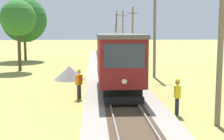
{
  "coord_description": "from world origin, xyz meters",
  "views": [
    {
      "loc": [
        -1.59,
        2.34,
        4.07
      ],
      "look_at": [
        -0.26,
        23.57,
        1.28
      ],
      "focal_mm": 49.09,
      "sensor_mm": 36.0,
      "label": 1
    }
  ],
  "objects_px": {
    "tree_left_far": "(24,20)",
    "tree_horizon": "(18,18)",
    "utility_pole_mid": "(155,27)",
    "red_tram": "(118,60)",
    "utility_pole_distant": "(123,31)",
    "gravel_pile": "(69,73)",
    "utility_pole_far": "(132,33)",
    "utility_pole_horizon": "(117,29)",
    "second_worker": "(79,82)",
    "track_worker": "(177,95)",
    "utility_pole_near_tram": "(221,23)"
  },
  "relations": [
    {
      "from": "second_worker",
      "to": "tree_horizon",
      "type": "bearing_deg",
      "value": 150.04
    },
    {
      "from": "second_worker",
      "to": "red_tram",
      "type": "bearing_deg",
      "value": 63.83
    },
    {
      "from": "tree_left_far",
      "to": "track_worker",
      "type": "bearing_deg",
      "value": -64.48
    },
    {
      "from": "utility_pole_near_tram",
      "to": "second_worker",
      "type": "xyz_separation_m",
      "value": [
        -6.13,
        5.56,
        -3.35
      ]
    },
    {
      "from": "utility_pole_far",
      "to": "tree_left_far",
      "type": "relative_size",
      "value": 0.85
    },
    {
      "from": "utility_pole_mid",
      "to": "second_worker",
      "type": "height_order",
      "value": "utility_pole_mid"
    },
    {
      "from": "gravel_pile",
      "to": "track_worker",
      "type": "relative_size",
      "value": 1.45
    },
    {
      "from": "utility_pole_horizon",
      "to": "utility_pole_near_tram",
      "type": "bearing_deg",
      "value": -90.0
    },
    {
      "from": "utility_pole_near_tram",
      "to": "utility_pole_mid",
      "type": "xyz_separation_m",
      "value": [
        -0.0,
        13.67,
        -0.01
      ]
    },
    {
      "from": "tree_horizon",
      "to": "utility_pole_distant",
      "type": "bearing_deg",
      "value": 61.16
    },
    {
      "from": "second_worker",
      "to": "utility_pole_near_tram",
      "type": "bearing_deg",
      "value": -8.51
    },
    {
      "from": "utility_pole_near_tram",
      "to": "second_worker",
      "type": "height_order",
      "value": "utility_pole_near_tram"
    },
    {
      "from": "utility_pole_far",
      "to": "utility_pole_distant",
      "type": "relative_size",
      "value": 0.96
    },
    {
      "from": "utility_pole_mid",
      "to": "red_tram",
      "type": "bearing_deg",
      "value": -118.89
    },
    {
      "from": "track_worker",
      "to": "tree_horizon",
      "type": "height_order",
      "value": "tree_horizon"
    },
    {
      "from": "utility_pole_mid",
      "to": "utility_pole_distant",
      "type": "distance_m",
      "value": 27.89
    },
    {
      "from": "track_worker",
      "to": "second_worker",
      "type": "relative_size",
      "value": 1.0
    },
    {
      "from": "gravel_pile",
      "to": "utility_pole_near_tram",
      "type": "bearing_deg",
      "value": -60.32
    },
    {
      "from": "utility_pole_distant",
      "to": "second_worker",
      "type": "xyz_separation_m",
      "value": [
        -6.13,
        -36.0,
        -2.82
      ]
    },
    {
      "from": "utility_pole_near_tram",
      "to": "utility_pole_distant",
      "type": "height_order",
      "value": "utility_pole_near_tram"
    },
    {
      "from": "utility_pole_far",
      "to": "track_worker",
      "type": "distance_m",
      "value": 26.78
    },
    {
      "from": "utility_pole_near_tram",
      "to": "track_worker",
      "type": "relative_size",
      "value": 4.75
    },
    {
      "from": "utility_pole_mid",
      "to": "second_worker",
      "type": "bearing_deg",
      "value": -127.07
    },
    {
      "from": "red_tram",
      "to": "track_worker",
      "type": "distance_m",
      "value": 5.91
    },
    {
      "from": "utility_pole_distant",
      "to": "utility_pole_horizon",
      "type": "bearing_deg",
      "value": 90.0
    },
    {
      "from": "utility_pole_far",
      "to": "track_worker",
      "type": "height_order",
      "value": "utility_pole_far"
    },
    {
      "from": "utility_pole_mid",
      "to": "utility_pole_distant",
      "type": "bearing_deg",
      "value": 90.0
    },
    {
      "from": "utility_pole_horizon",
      "to": "tree_horizon",
      "type": "distance_m",
      "value": 39.17
    },
    {
      "from": "utility_pole_distant",
      "to": "second_worker",
      "type": "relative_size",
      "value": 4.16
    },
    {
      "from": "gravel_pile",
      "to": "utility_pole_far",
      "type": "bearing_deg",
      "value": 65.17
    },
    {
      "from": "utility_pole_distant",
      "to": "utility_pole_horizon",
      "type": "relative_size",
      "value": 0.88
    },
    {
      "from": "utility_pole_distant",
      "to": "track_worker",
      "type": "xyz_separation_m",
      "value": [
        -1.28,
        -39.84,
        -2.82
      ]
    },
    {
      "from": "utility_pole_distant",
      "to": "tree_horizon",
      "type": "distance_m",
      "value": 26.2
    },
    {
      "from": "red_tram",
      "to": "utility_pole_distant",
      "type": "xyz_separation_m",
      "value": [
        3.7,
        34.58,
        1.61
      ]
    },
    {
      "from": "gravel_pile",
      "to": "tree_horizon",
      "type": "height_order",
      "value": "tree_horizon"
    },
    {
      "from": "red_tram",
      "to": "tree_left_far",
      "type": "xyz_separation_m",
      "value": [
        -10.58,
        21.98,
        3.21
      ]
    },
    {
      "from": "utility_pole_mid",
      "to": "track_worker",
      "type": "relative_size",
      "value": 4.74
    },
    {
      "from": "utility_pole_mid",
      "to": "gravel_pile",
      "type": "height_order",
      "value": "utility_pole_mid"
    },
    {
      "from": "utility_pole_mid",
      "to": "tree_horizon",
      "type": "distance_m",
      "value": 13.59
    },
    {
      "from": "utility_pole_near_tram",
      "to": "utility_pole_mid",
      "type": "distance_m",
      "value": 13.67
    },
    {
      "from": "utility_pole_distant",
      "to": "utility_pole_far",
      "type": "bearing_deg",
      "value": -90.0
    },
    {
      "from": "utility_pole_horizon",
      "to": "track_worker",
      "type": "relative_size",
      "value": 4.71
    },
    {
      "from": "utility_pole_distant",
      "to": "utility_pole_near_tram",
      "type": "bearing_deg",
      "value": -90.0
    },
    {
      "from": "utility_pole_near_tram",
      "to": "second_worker",
      "type": "relative_size",
      "value": 4.75
    },
    {
      "from": "gravel_pile",
      "to": "track_worker",
      "type": "height_order",
      "value": "track_worker"
    },
    {
      "from": "gravel_pile",
      "to": "utility_pole_horizon",
      "type": "bearing_deg",
      "value": 80.45
    },
    {
      "from": "utility_pole_horizon",
      "to": "gravel_pile",
      "type": "distance_m",
      "value": 43.78
    },
    {
      "from": "tree_left_far",
      "to": "tree_horizon",
      "type": "distance_m",
      "value": 10.45
    },
    {
      "from": "red_tram",
      "to": "tree_horizon",
      "type": "bearing_deg",
      "value": 127.4
    },
    {
      "from": "utility_pole_distant",
      "to": "utility_pole_horizon",
      "type": "distance_m",
      "value": 14.17
    }
  ]
}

